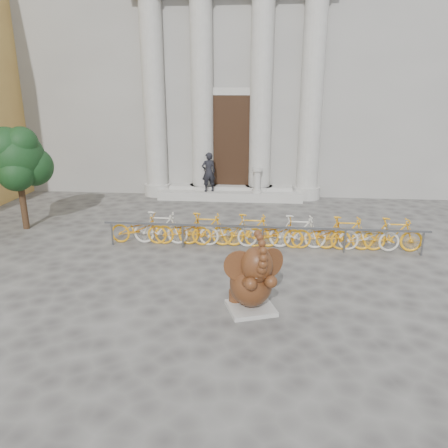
# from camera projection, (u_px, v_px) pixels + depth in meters

# --- Properties ---
(ground) EXTENTS (80.00, 80.00, 0.00)m
(ground) POSITION_uv_depth(u_px,v_px,m) (195.00, 303.00, 9.55)
(ground) COLOR #474442
(ground) RESTS_ON ground
(classical_building) EXTENTS (22.00, 10.70, 12.00)m
(classical_building) POSITION_uv_depth(u_px,v_px,m) (240.00, 57.00, 21.94)
(classical_building) COLOR gray
(classical_building) RESTS_ON ground
(entrance_steps) EXTENTS (6.00, 1.20, 0.36)m
(entrance_steps) POSITION_uv_depth(u_px,v_px,m) (230.00, 194.00, 18.43)
(entrance_steps) COLOR #A8A59E
(entrance_steps) RESTS_ON ground
(elephant_statue) EXTENTS (1.26, 1.49, 1.88)m
(elephant_statue) POSITION_uv_depth(u_px,v_px,m) (252.00, 281.00, 9.00)
(elephant_statue) COLOR #A8A59E
(elephant_statue) RESTS_ON ground
(bike_rack) EXTENTS (9.30, 0.53, 1.00)m
(bike_rack) POSITION_uv_depth(u_px,v_px,m) (262.00, 231.00, 12.74)
(bike_rack) COLOR slate
(bike_rack) RESTS_ON ground
(tree) EXTENTS (1.93, 1.76, 3.36)m
(tree) POSITION_uv_depth(u_px,v_px,m) (18.00, 159.00, 13.86)
(tree) COLOR #332114
(tree) RESTS_ON ground
(pedestrian) EXTENTS (0.70, 0.60, 1.62)m
(pedestrian) POSITION_uv_depth(u_px,v_px,m) (209.00, 172.00, 17.95)
(pedestrian) COLOR black
(pedestrian) RESTS_ON entrance_steps
(balustrade_post) EXTENTS (0.41, 0.41, 1.00)m
(balustrade_post) POSITION_uv_depth(u_px,v_px,m) (257.00, 182.00, 17.85)
(balustrade_post) COLOR #A8A59E
(balustrade_post) RESTS_ON entrance_steps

